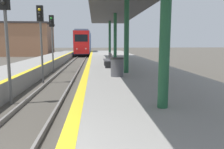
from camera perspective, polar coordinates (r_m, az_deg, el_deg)
The scene contains 8 objects.
train at distance 43.78m, azimuth -7.40°, elevation 8.19°, with size 2.62×16.18×4.62m.
signal_near at distance 9.43m, azimuth -26.03°, elevation 12.05°, with size 0.36×0.31×4.57m.
signal_mid at distance 13.77m, azimuth -18.13°, elevation 11.06°, with size 0.36×0.31×4.57m.
signal_far at distance 18.30m, azimuth -15.42°, elevation 10.41°, with size 0.36×0.31×4.57m.
station_canopy at distance 14.76m, azimuth 2.04°, elevation 17.27°, with size 3.94×25.02×4.07m.
trash_bin at distance 10.26m, azimuth 1.35°, elevation 1.97°, with size 0.63×0.63×0.88m.
bench at distance 14.26m, azimuth -0.99°, elevation 3.97°, with size 0.44×1.79×0.92m.
station_building at distance 43.59m, azimuth -22.23°, elevation 8.49°, with size 10.54×6.61×5.95m.
Camera 1 is at (2.11, -2.70, 2.46)m, focal length 35.00 mm.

